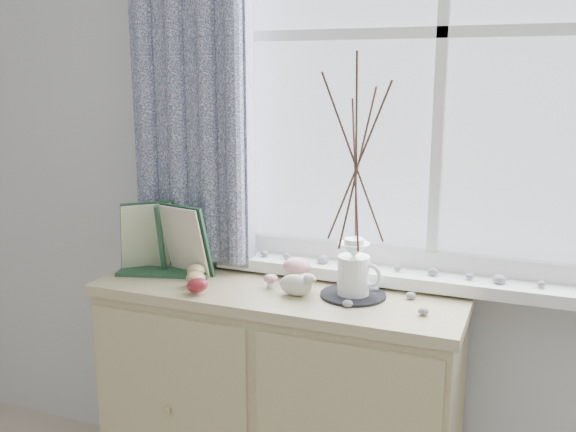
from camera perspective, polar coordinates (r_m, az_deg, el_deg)
The scene contains 8 objects.
sideboard at distance 2.27m, azimuth -0.79°, elevation -16.54°, with size 1.20×0.45×0.85m.
botanical_book at distance 2.20m, azimuth -11.46°, elevation -2.10°, with size 0.37×0.13×0.26m, color #20442D, non-canonical shape.
toadstool_cluster at distance 2.10m, azimuth 0.72°, elevation -4.88°, with size 0.18×0.15×0.08m.
wooden_eggs at distance 2.11m, azimuth -8.15°, elevation -5.48°, with size 0.14×0.18×0.07m.
songbird_figurine at distance 2.01m, azimuth 0.69°, elevation -6.05°, with size 0.14×0.07×0.08m, color beige, non-canonical shape.
crocheted_doily at distance 2.02m, azimuth 5.79°, elevation -7.00°, with size 0.20×0.20×0.01m, color black.
twig_pitcher at distance 1.92m, azimuth 6.08°, elevation 5.06°, with size 0.33×0.33×0.75m.
sideboard_pebbles at distance 2.00m, azimuth 8.05°, elevation -7.03°, with size 0.33×0.23×0.02m.
Camera 1 is at (0.61, -0.08, 1.53)m, focal length 40.00 mm.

